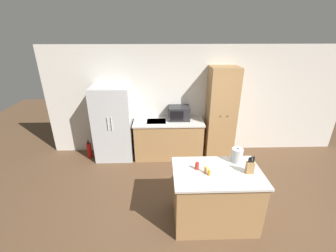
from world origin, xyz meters
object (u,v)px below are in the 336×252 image
object	(u,v)px
knife_block	(250,167)
kettle	(237,155)
microwave	(179,113)
spice_bottle_tall_dark	(197,166)
refrigerator	(113,124)
spice_bottle_amber_oil	(209,172)
spice_bottle_short_red	(206,169)
fire_extinguisher	(89,150)
pantry_cabinet	(221,114)

from	to	relation	value
knife_block	kettle	xyz separation A→B (m)	(-0.09, 0.32, 0.01)
microwave	spice_bottle_tall_dark	bearing A→B (deg)	-86.76
refrigerator	microwave	size ratio (longest dim) A/B	3.54
microwave	knife_block	xyz separation A→B (m)	(0.88, -2.22, -0.04)
refrigerator	kettle	bearing A→B (deg)	-37.64
microwave	spice_bottle_amber_oil	bearing A→B (deg)	-83.13
spice_bottle_short_red	spice_bottle_amber_oil	xyz separation A→B (m)	(0.04, -0.06, -0.01)
spice_bottle_short_red	fire_extinguisher	bearing A→B (deg)	139.51
microwave	fire_extinguisher	size ratio (longest dim) A/B	1.13
kettle	fire_extinguisher	distance (m)	3.56
spice_bottle_tall_dark	kettle	size ratio (longest dim) A/B	0.48
spice_bottle_tall_dark	fire_extinguisher	bearing A→B (deg)	139.44
pantry_cabinet	knife_block	world-z (taller)	pantry_cabinet
pantry_cabinet	kettle	world-z (taller)	pantry_cabinet
microwave	fire_extinguisher	distance (m)	2.36
microwave	kettle	distance (m)	2.06
spice_bottle_short_red	fire_extinguisher	xyz separation A→B (m)	(-2.41, 2.06, -0.80)
knife_block	fire_extinguisher	size ratio (longest dim) A/B	0.65
microwave	kettle	world-z (taller)	microwave
refrigerator	fire_extinguisher	world-z (taller)	refrigerator
microwave	spice_bottle_short_red	bearing A→B (deg)	-83.95
fire_extinguisher	spice_bottle_amber_oil	bearing A→B (deg)	-40.90
microwave	spice_bottle_short_red	distance (m)	2.21
knife_block	spice_bottle_tall_dark	distance (m)	0.77
knife_block	pantry_cabinet	bearing A→B (deg)	87.30
refrigerator	kettle	xyz separation A→B (m)	(2.33, -1.79, 0.18)
spice_bottle_tall_dark	spice_bottle_amber_oil	size ratio (longest dim) A/B	1.15
spice_bottle_tall_dark	kettle	xyz separation A→B (m)	(0.67, 0.20, 0.06)
spice_bottle_tall_dark	microwave	bearing A→B (deg)	93.24
refrigerator	microwave	xyz separation A→B (m)	(1.54, 0.11, 0.20)
refrigerator	spice_bottle_short_red	world-z (taller)	refrigerator
pantry_cabinet	microwave	world-z (taller)	pantry_cabinet
refrigerator	microwave	world-z (taller)	refrigerator
fire_extinguisher	kettle	bearing A→B (deg)	-30.85
fire_extinguisher	pantry_cabinet	bearing A→B (deg)	1.31
knife_block	spice_bottle_short_red	size ratio (longest dim) A/B	2.36
spice_bottle_tall_dark	spice_bottle_short_red	xyz separation A→B (m)	(0.11, -0.09, 0.00)
knife_block	fire_extinguisher	bearing A→B (deg)	145.67
spice_bottle_amber_oil	pantry_cabinet	bearing A→B (deg)	72.09
microwave	knife_block	size ratio (longest dim) A/B	1.73
spice_bottle_short_red	refrigerator	bearing A→B (deg)	130.43
pantry_cabinet	fire_extinguisher	xyz separation A→B (m)	(-3.16, -0.07, -0.89)
knife_block	spice_bottle_tall_dark	size ratio (longest dim) A/B	2.38
refrigerator	pantry_cabinet	size ratio (longest dim) A/B	0.81
refrigerator	spice_bottle_amber_oil	size ratio (longest dim) A/B	16.76
spice_bottle_tall_dark	spice_bottle_short_red	distance (m)	0.15
microwave	knife_block	world-z (taller)	microwave
kettle	spice_bottle_tall_dark	bearing A→B (deg)	-163.62
spice_bottle_tall_dark	kettle	distance (m)	0.70
knife_block	spice_bottle_tall_dark	xyz separation A→B (m)	(-0.76, 0.12, -0.05)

